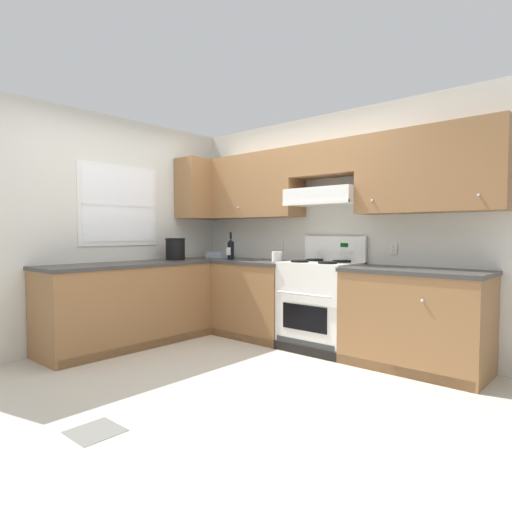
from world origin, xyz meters
TOP-DOWN VIEW (x-y plane):
  - ground_plane at (0.00, 0.00)m, footprint 7.04×7.04m
  - floor_accent_tile at (0.43, -1.31)m, footprint 0.30×0.30m
  - wall_back at (0.41, 1.53)m, footprint 4.68×0.57m
  - wall_left at (-1.59, 0.23)m, footprint 0.47×4.00m
  - counter_back_run at (0.22, 1.24)m, footprint 3.60×0.65m
  - counter_left_run at (-1.24, -0.00)m, footprint 0.63×1.91m
  - stove at (0.42, 1.25)m, footprint 0.76×0.62m
  - wine_bottle at (-0.83, 1.17)m, footprint 0.08×0.08m
  - bowl at (-1.23, 1.36)m, footprint 0.29×0.21m
  - bucket at (-1.28, 0.68)m, footprint 0.25×0.25m
  - paper_towel_roll at (-0.13, 1.21)m, footprint 0.12×0.12m

SIDE VIEW (x-z plane):
  - ground_plane at x=0.00m, z-range 0.00..0.00m
  - floor_accent_tile at x=0.43m, z-range 0.00..0.01m
  - counter_back_run at x=0.22m, z-range 0.00..0.91m
  - counter_left_run at x=-1.24m, z-range 0.00..0.91m
  - stove at x=0.42m, z-range -0.12..1.08m
  - bowl at x=-1.23m, z-range 0.90..0.98m
  - paper_towel_roll at x=-0.13m, z-range 0.91..1.03m
  - wine_bottle at x=-0.83m, z-range 0.87..1.21m
  - bucket at x=-1.28m, z-range 0.92..1.18m
  - wall_left at x=-1.59m, z-range 0.07..2.62m
  - wall_back at x=0.41m, z-range 0.20..2.75m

